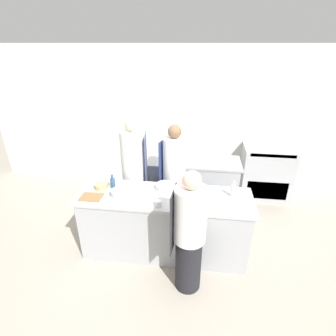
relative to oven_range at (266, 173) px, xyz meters
The scene contains 18 objects.
ground_plane 2.54m from the oven_range, 134.44° to the right, with size 16.00×16.00×0.00m, color #A89E8E.
wall_back 1.98m from the oven_range, 168.38° to the left, with size 8.00×0.06×2.80m.
prep_counter 2.48m from the oven_range, 134.44° to the right, with size 2.37×0.74×0.93m.
pass_counter 1.57m from the oven_range, 159.80° to the right, with size 1.79×0.64×0.93m.
oven_range is the anchor object (origin of this frame).
chef_at_prep_near 2.75m from the oven_range, 119.99° to the right, with size 0.40×0.38×1.62m.
chef_at_stove 2.61m from the oven_range, 154.08° to the right, with size 0.42×0.40×1.82m.
chef_at_pass_far 2.03m from the oven_range, 147.77° to the right, with size 0.41×0.40×1.72m.
bottle_olive_oil 3.04m from the oven_range, 146.09° to the right, with size 0.07×0.07×0.22m.
bottle_vinegar 1.94m from the oven_range, 116.37° to the right, with size 0.06×0.06×0.23m.
bottle_wine 2.27m from the oven_range, 128.87° to the right, with size 0.06×0.06×0.20m.
bottle_cooking_oil 2.47m from the oven_range, 123.69° to the right, with size 0.09×0.09×0.23m.
bowl_mixing_large 3.04m from the oven_range, 142.31° to the right, with size 0.19×0.19×0.08m.
bowl_prep_small 3.18m from the oven_range, 147.53° to the right, with size 0.18×0.18×0.07m.
bowl_ceramic_blue 2.42m from the oven_range, 137.83° to the right, with size 0.25×0.25×0.08m.
bowl_wooden_salad 2.11m from the oven_range, 126.96° to the right, with size 0.19×0.19×0.06m.
cup 2.74m from the oven_range, 131.31° to the right, with size 0.08×0.08×0.08m.
cutting_board 3.36m from the oven_range, 144.35° to the right, with size 0.29×0.22×0.01m.
Camera 1 is at (0.44, -3.00, 2.81)m, focal length 28.00 mm.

